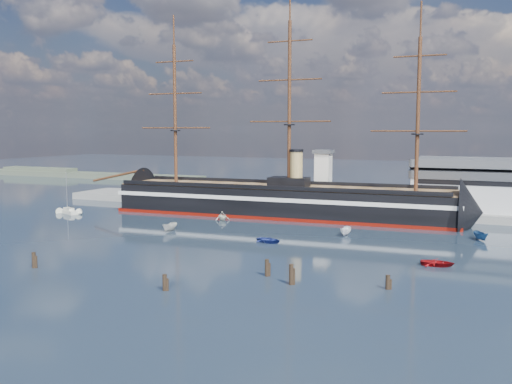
% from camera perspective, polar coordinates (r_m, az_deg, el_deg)
% --- Properties ---
extents(ground, '(600.00, 600.00, 0.00)m').
position_cam_1_polar(ground, '(129.71, 1.16, -3.75)').
color(ground, '#182736').
rests_on(ground, ground).
extents(quay, '(180.00, 18.00, 2.00)m').
position_cam_1_polar(quay, '(160.48, 9.39, -1.89)').
color(quay, slate).
rests_on(quay, ground).
extents(quay_tower, '(5.00, 5.00, 15.00)m').
position_cam_1_polar(quay_tower, '(158.37, 6.73, 1.60)').
color(quay_tower, silver).
rests_on(quay_tower, ground).
extents(shoreline, '(120.00, 10.00, 4.00)m').
position_cam_1_polar(shoreline, '(284.87, -17.81, 1.73)').
color(shoreline, '#3F4C38').
rests_on(shoreline, ground).
extents(warship, '(113.21, 20.08, 53.94)m').
position_cam_1_polar(warship, '(149.67, 1.96, -0.84)').
color(warship, black).
rests_on(warship, ground).
extents(sailboat, '(7.23, 4.70, 11.19)m').
position_cam_1_polar(sailboat, '(161.52, -18.22, -1.81)').
color(sailboat, beige).
rests_on(sailboat, ground).
extents(motorboat_a, '(5.87, 2.32, 2.32)m').
position_cam_1_polar(motorboat_a, '(128.47, -8.61, -3.91)').
color(motorboat_a, beige).
rests_on(motorboat_a, ground).
extents(motorboat_b, '(2.06, 3.56, 1.56)m').
position_cam_1_polar(motorboat_b, '(114.67, 1.30, -5.08)').
color(motorboat_b, navy).
rests_on(motorboat_b, ground).
extents(motorboat_c, '(5.61, 2.07, 2.24)m').
position_cam_1_polar(motorboat_c, '(123.56, 8.96, -4.33)').
color(motorboat_c, white).
rests_on(motorboat_c, ground).
extents(motorboat_d, '(6.95, 6.74, 2.48)m').
position_cam_1_polar(motorboat_d, '(142.68, -3.39, -2.83)').
color(motorboat_d, silver).
rests_on(motorboat_d, ground).
extents(motorboat_e, '(1.56, 3.47, 1.58)m').
position_cam_1_polar(motorboat_e, '(100.09, 17.68, -7.06)').
color(motorboat_e, maroon).
rests_on(motorboat_e, ground).
extents(motorboat_f, '(5.95, 4.54, 2.26)m').
position_cam_1_polar(motorboat_f, '(125.59, 21.56, -4.52)').
color(motorboat_f, navy).
rests_on(motorboat_f, ground).
extents(piling_near_left, '(0.64, 0.64, 3.32)m').
position_cam_1_polar(piling_near_left, '(100.95, -21.30, -7.09)').
color(piling_near_left, black).
rests_on(piling_near_left, ground).
extents(piling_near_mid, '(0.64, 0.64, 3.04)m').
position_cam_1_polar(piling_near_mid, '(82.43, -9.10, -9.71)').
color(piling_near_mid, black).
rests_on(piling_near_mid, ground).
extents(piling_near_right, '(0.64, 0.64, 3.75)m').
position_cam_1_polar(piling_near_right, '(84.57, 3.53, -9.23)').
color(piling_near_right, black).
rests_on(piling_near_right, ground).
extents(piling_far_right, '(0.64, 0.64, 2.76)m').
position_cam_1_polar(piling_far_right, '(84.17, 13.02, -9.46)').
color(piling_far_right, black).
rests_on(piling_far_right, ground).
extents(piling_extra, '(0.64, 0.64, 3.37)m').
position_cam_1_polar(piling_extra, '(89.10, 1.09, -8.41)').
color(piling_extra, black).
rests_on(piling_extra, ground).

